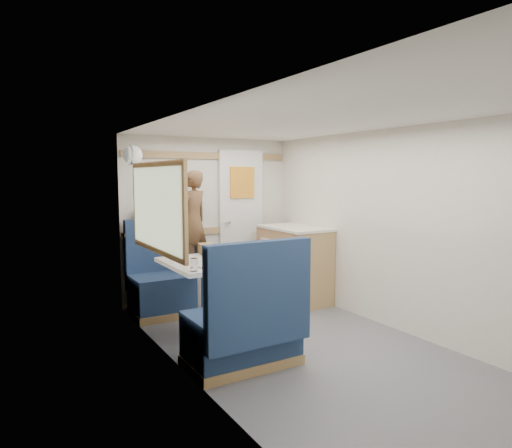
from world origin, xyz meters
TOP-DOWN VIEW (x-y plane):
  - floor at (0.00, 0.00)m, footprint 4.50×4.50m
  - ceiling at (0.00, 0.00)m, footprint 4.50×4.50m
  - wall_back at (0.00, 2.25)m, footprint 2.20×0.02m
  - wall_left at (-1.10, 0.00)m, footprint 0.02×4.50m
  - wall_right at (1.10, 0.00)m, footprint 0.02×4.50m
  - oak_trim_low at (0.00, 2.23)m, footprint 2.15×0.02m
  - oak_trim_high at (0.00, 2.23)m, footprint 2.15×0.02m
  - side_window at (-1.08, 1.00)m, footprint 0.04×1.30m
  - rear_door at (0.45, 2.22)m, footprint 0.62×0.12m
  - dinette_table at (-0.65, 1.00)m, footprint 0.62×0.92m
  - bench_far at (-0.65, 1.86)m, footprint 0.90×0.59m
  - bench_near at (-0.65, 0.14)m, footprint 0.90×0.59m
  - ledge at (-0.65, 2.12)m, footprint 0.90×0.14m
  - dome_light at (-1.04, 1.85)m, footprint 0.20×0.20m
  - galley_counter at (0.82, 1.55)m, footprint 0.57×0.92m
  - person at (-0.36, 1.88)m, footprint 0.49×0.42m
  - duffel_bag at (-0.64, 2.12)m, footprint 0.55×0.28m
  - tray at (-0.61, 0.64)m, footprint 0.40×0.45m
  - orange_fruit at (-0.43, 0.81)m, footprint 0.08×0.08m
  - cheese_block at (-0.57, 0.91)m, footprint 0.12×0.09m
  - wine_glass at (-0.63, 0.83)m, footprint 0.08×0.08m
  - tumbler_left at (-0.88, 0.63)m, footprint 0.07×0.07m
  - tumbler_mid at (-0.80, 1.20)m, footprint 0.06×0.06m
  - beer_glass at (-0.43, 1.07)m, footprint 0.07×0.07m
  - pepper_grinder at (-0.55, 0.97)m, footprint 0.03×0.03m
  - salt_grinder at (-0.67, 0.86)m, footprint 0.04×0.04m
  - bread_loaf at (-0.43, 1.38)m, footprint 0.18×0.27m

SIDE VIEW (x-z plane):
  - floor at x=0.00m, z-range 0.00..0.00m
  - bench_far at x=-0.65m, z-range -0.22..0.83m
  - bench_near at x=-0.65m, z-range -0.22..0.83m
  - galley_counter at x=0.82m, z-range 0.01..0.93m
  - dinette_table at x=-0.65m, z-range 0.21..0.93m
  - tray at x=-0.61m, z-range 0.72..0.74m
  - cheese_block at x=-0.57m, z-range 0.74..0.77m
  - pepper_grinder at x=-0.55m, z-range 0.72..0.81m
  - salt_grinder at x=-0.67m, z-range 0.72..0.81m
  - tumbler_mid at x=-0.80m, z-range 0.72..0.82m
  - bread_loaf at x=-0.43m, z-range 0.72..0.82m
  - beer_glass at x=-0.43m, z-range 0.72..0.83m
  - tumbler_left at x=-0.88m, z-range 0.72..0.83m
  - orange_fruit at x=-0.43m, z-range 0.74..0.82m
  - wine_glass at x=-0.63m, z-range 0.76..0.93m
  - oak_trim_low at x=0.00m, z-range 0.81..0.89m
  - ledge at x=-0.65m, z-range 0.86..0.90m
  - rear_door at x=0.45m, z-range 0.04..1.90m
  - wall_back at x=0.00m, z-range 0.00..2.00m
  - wall_left at x=-1.10m, z-range 0.00..2.00m
  - wall_right at x=1.10m, z-range 0.00..2.00m
  - person at x=-0.36m, z-range 0.45..1.60m
  - duffel_bag at x=-0.64m, z-range 0.90..1.16m
  - side_window at x=-1.08m, z-range 0.89..1.61m
  - dome_light at x=-1.04m, z-range 1.65..1.85m
  - oak_trim_high at x=0.00m, z-range 1.74..1.82m
  - ceiling at x=0.00m, z-range 2.00..2.00m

